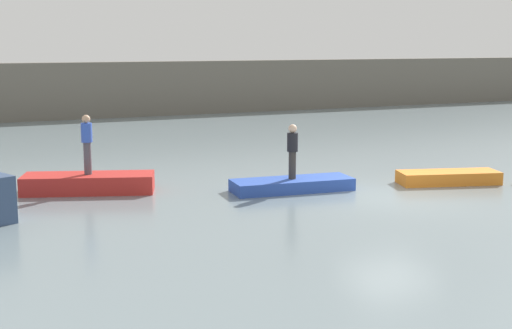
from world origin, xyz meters
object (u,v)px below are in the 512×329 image
at_px(person_dark_shirt, 292,148).
at_px(rowboat_orange, 448,177).
at_px(rowboat_red, 89,183).
at_px(person_blue_shirt, 87,141).
at_px(rowboat_blue, 292,185).

bearing_deg(person_dark_shirt, rowboat_orange, -11.78).
bearing_deg(rowboat_red, rowboat_orange, 1.69).
bearing_deg(rowboat_red, person_dark_shirt, -3.02).
xyz_separation_m(rowboat_orange, person_dark_shirt, (-4.94, 1.03, 1.07)).
height_order(rowboat_orange, person_blue_shirt, person_blue_shirt).
xyz_separation_m(rowboat_orange, person_blue_shirt, (-10.48, 3.28, 1.32)).
distance_m(rowboat_red, person_blue_shirt, 1.25).
relative_size(rowboat_red, rowboat_orange, 1.21).
distance_m(rowboat_red, person_dark_shirt, 6.07).
xyz_separation_m(rowboat_blue, person_blue_shirt, (-5.55, 2.25, 1.34)).
relative_size(rowboat_blue, person_dark_shirt, 2.22).
bearing_deg(rowboat_orange, person_dark_shirt, -175.68).
bearing_deg(person_blue_shirt, rowboat_red, 0.00).
bearing_deg(rowboat_orange, rowboat_blue, -175.68).
height_order(rowboat_red, rowboat_orange, rowboat_red).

